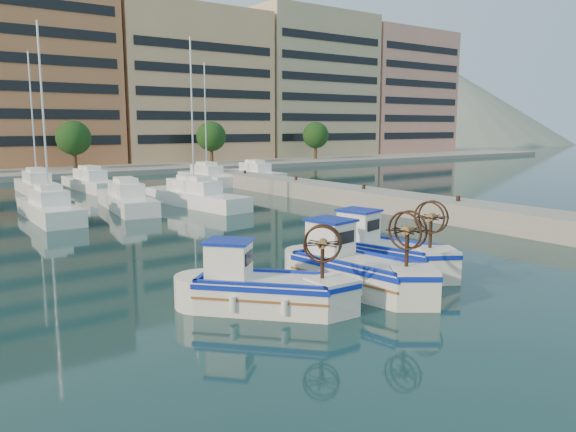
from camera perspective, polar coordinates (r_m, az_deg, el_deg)
The scene contains 8 objects.
ground at distance 21.07m, azimuth 7.97°, elevation -6.21°, with size 300.00×300.00×0.00m, color #183B3F.
quay at distance 35.66m, azimuth 14.30°, elevation 0.86°, with size 3.00×60.00×1.20m, color gray.
waterfront at distance 83.23m, azimuth -19.76°, elevation 12.41°, with size 180.00×40.00×25.60m.
hill_east at distance 198.28m, azimuth 15.51°, elevation 7.17°, with size 160.00×160.00×50.00m, color slate.
yacht_marina at distance 44.52m, azimuth -20.51°, elevation 2.06°, with size 38.24×24.06×11.50m.
fishing_boat_a at distance 17.09m, azimuth -2.74°, elevation -7.17°, with size 4.12×4.22×2.71m.
fishing_boat_b at distance 19.22m, azimuth 6.81°, elevation -5.16°, with size 2.64×4.88×2.97m.
fishing_boat_c at distance 21.98m, azimuth 9.51°, elevation -3.46°, with size 2.92×4.80×2.91m.
Camera 1 is at (-14.08, -14.67, 5.53)m, focal length 35.00 mm.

